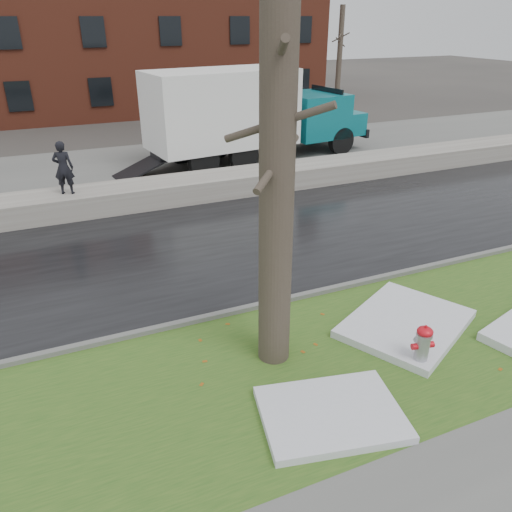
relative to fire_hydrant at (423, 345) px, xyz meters
name	(u,v)px	position (x,y,z in m)	size (l,w,h in m)	color
ground	(288,331)	(-1.68, 2.02, -0.50)	(120.00, 120.00, 0.00)	#47423D
verge	(318,365)	(-1.68, 0.77, -0.48)	(60.00, 4.50, 0.04)	#2B511B
road	(215,246)	(-1.68, 6.52, -0.49)	(60.00, 7.00, 0.03)	black
parking_lot	(148,169)	(-1.68, 15.02, -0.49)	(60.00, 9.00, 0.03)	slate
curb	(267,304)	(-1.68, 3.02, -0.43)	(60.00, 0.15, 0.14)	slate
snowbank	(175,190)	(-1.68, 10.72, -0.13)	(60.00, 1.60, 0.75)	#A19E93
brick_building	(115,29)	(0.32, 32.02, 4.50)	(26.00, 12.00, 10.00)	maroon
bg_tree_right	(340,56)	(14.32, 26.02, 2.83)	(1.40, 1.62, 6.50)	brown
fire_hydrant	(423,345)	(0.00, 0.00, 0.00)	(0.43, 0.39, 0.87)	#9C9EA4
tree	(277,168)	(-2.31, 1.34, 3.16)	(1.34, 1.53, 7.19)	brown
box_truck	(248,113)	(2.69, 14.59, 1.56)	(11.81, 3.93, 3.90)	black
worker	(63,168)	(-5.13, 10.63, 1.08)	(0.61, 0.40, 1.67)	black
snow_patch_near	(406,323)	(0.59, 1.13, -0.38)	(2.60, 2.00, 0.16)	silver
snow_patch_far	(331,414)	(-2.17, -0.48, -0.39)	(2.20, 1.60, 0.14)	silver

